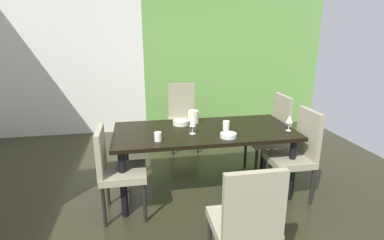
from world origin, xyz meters
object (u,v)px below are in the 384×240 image
(chair_head_far, at_px, (183,114))
(chair_head_near, at_px, (246,221))
(wine_glass_rear, at_px, (192,123))
(wine_glass_center, at_px, (290,119))
(serving_bowl_south, at_px, (181,122))
(dining_table, at_px, (204,136))
(chair_left_near, at_px, (115,167))
(pitcher_near_window, at_px, (194,117))
(cup_west, at_px, (158,137))
(chair_right_far, at_px, (272,132))
(chair_right_near, at_px, (297,151))
(cup_east, at_px, (226,125))
(serving_bowl_corner, at_px, (228,135))

(chair_head_far, bearing_deg, chair_head_near, 90.56)
(wine_glass_rear, bearing_deg, wine_glass_center, -4.43)
(serving_bowl_south, bearing_deg, chair_head_far, 80.57)
(dining_table, xyz_separation_m, chair_left_near, (-0.96, -0.31, -0.15))
(chair_head_near, xyz_separation_m, chair_head_far, (-0.03, 2.79, 0.02))
(chair_head_near, distance_m, pitcher_near_window, 1.69)
(cup_west, bearing_deg, chair_right_far, 21.32)
(chair_left_near, bearing_deg, wine_glass_rear, 103.35)
(chair_right_near, bearing_deg, dining_table, 72.12)
(dining_table, relative_size, wine_glass_rear, 11.82)
(chair_right_far, distance_m, pitcher_near_window, 1.07)
(cup_east, bearing_deg, serving_bowl_corner, -101.39)
(chair_left_near, xyz_separation_m, chair_right_near, (1.92, -0.00, 0.03))
(chair_left_near, bearing_deg, cup_east, 102.31)
(chair_right_far, xyz_separation_m, chair_right_near, (-0.00, -0.62, -0.01))
(dining_table, height_order, wine_glass_center, wine_glass_center)
(serving_bowl_corner, distance_m, pitcher_near_window, 0.63)
(chair_left_near, bearing_deg, chair_head_near, 41.41)
(chair_right_far, relative_size, serving_bowl_south, 5.57)
(pitcher_near_window, bearing_deg, serving_bowl_corner, -65.65)
(chair_head_far, bearing_deg, serving_bowl_corner, 97.49)
(wine_glass_center, distance_m, pitcher_near_window, 1.08)
(wine_glass_center, height_order, cup_west, wine_glass_center)
(serving_bowl_corner, bearing_deg, serving_bowl_south, 128.54)
(chair_head_near, xyz_separation_m, cup_west, (-0.52, 1.12, 0.26))
(serving_bowl_corner, height_order, cup_west, cup_west)
(chair_head_far, bearing_deg, wine_glass_rear, 85.48)
(dining_table, distance_m, serving_bowl_south, 0.34)
(chair_right_far, xyz_separation_m, wine_glass_rear, (-1.12, -0.43, 0.31))
(chair_right_far, distance_m, cup_east, 0.85)
(chair_left_near, bearing_deg, pitcher_near_window, 123.34)
(cup_east, xyz_separation_m, pitcher_near_window, (-0.31, 0.32, 0.03))
(wine_glass_center, height_order, pitcher_near_window, wine_glass_center)
(cup_west, bearing_deg, pitcher_near_window, 49.88)
(chair_left_near, distance_m, wine_glass_center, 1.90)
(chair_head_near, relative_size, chair_right_near, 0.97)
(serving_bowl_corner, relative_size, pitcher_near_window, 1.12)
(wine_glass_center, bearing_deg, chair_right_far, 82.74)
(chair_head_far, relative_size, chair_right_near, 1.02)
(chair_right_far, distance_m, chair_head_far, 1.48)
(dining_table, distance_m, cup_east, 0.28)
(chair_head_far, height_order, wine_glass_rear, chair_head_far)
(wine_glass_rear, bearing_deg, chair_left_near, -166.65)
(chair_head_near, bearing_deg, cup_east, 79.67)
(chair_left_near, xyz_separation_m, pitcher_near_window, (0.89, 0.58, 0.31))
(chair_left_near, height_order, cup_west, chair_left_near)
(dining_table, height_order, cup_east, cup_east)
(dining_table, bearing_deg, pitcher_near_window, 104.24)
(cup_east, bearing_deg, chair_left_near, -167.69)
(chair_right_far, relative_size, chair_head_far, 1.02)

